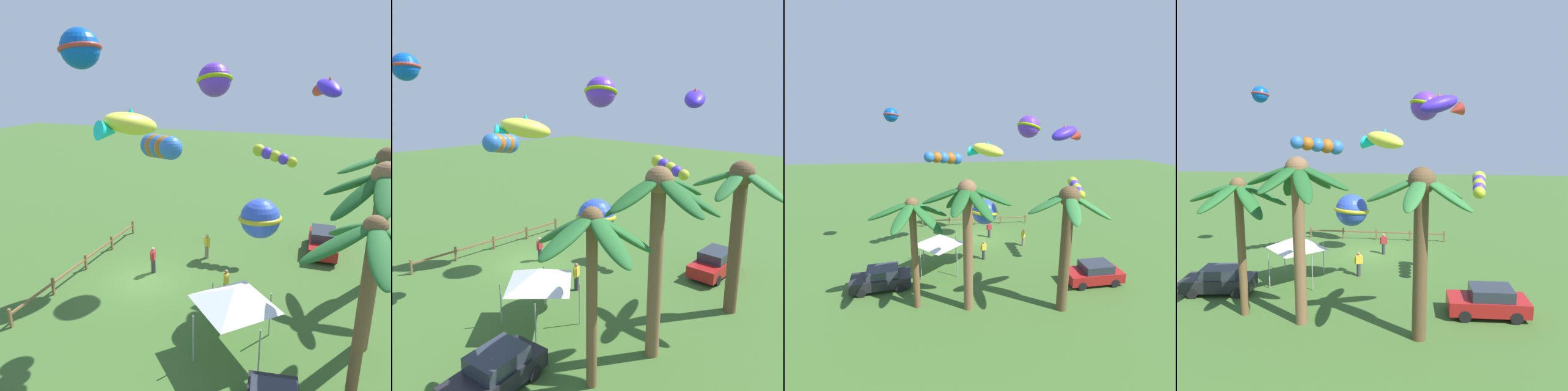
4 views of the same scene
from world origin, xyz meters
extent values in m
plane|color=#3D6028|center=(0.00, 0.00, 0.00)|extent=(120.00, 120.00, 0.00)
cylinder|color=brown|center=(2.03, 11.11, 3.72)|extent=(0.56, 0.56, 7.45)
ellipsoid|color=#1E5623|center=(3.28, 10.99, 7.11)|extent=(2.68, 0.99, 1.26)
ellipsoid|color=#1E5623|center=(2.45, 12.28, 7.09)|extent=(1.59, 2.71, 1.28)
ellipsoid|color=#1E5623|center=(1.48, 12.12, 6.89)|extent=(1.83, 2.52, 1.67)
ellipsoid|color=#1E5623|center=(0.82, 11.31, 7.06)|extent=(2.68, 1.16, 1.35)
ellipsoid|color=#1E5623|center=(1.53, 10.07, 6.92)|extent=(1.75, 2.56, 1.62)
ellipsoid|color=#1E5623|center=(2.58, 10.23, 6.74)|extent=(1.84, 2.33, 1.95)
sphere|color=brown|center=(2.03, 11.11, 7.45)|extent=(1.07, 1.07, 1.07)
cylinder|color=brown|center=(-3.55, 11.87, 3.52)|extent=(0.62, 0.62, 7.04)
ellipsoid|color=#2D7033|center=(-2.40, 11.86, 6.66)|extent=(2.44, 0.74, 1.35)
ellipsoid|color=#2D7033|center=(-3.28, 12.99, 6.67)|extent=(1.25, 2.54, 1.34)
ellipsoid|color=#2D7033|center=(-4.54, 12.36, 6.58)|extent=(2.44, 1.69, 1.51)
ellipsoid|color=#2D7033|center=(-4.44, 11.16, 6.64)|extent=(2.34, 2.05, 1.39)
ellipsoid|color=#2D7033|center=(-3.39, 10.72, 6.68)|extent=(1.03, 2.52, 1.31)
sphere|color=brown|center=(-3.55, 11.87, 7.04)|extent=(1.18, 1.18, 1.18)
cylinder|color=brown|center=(5.13, 10.60, 3.28)|extent=(0.40, 0.40, 6.56)
ellipsoid|color=#236028|center=(6.34, 10.67, 6.20)|extent=(2.57, 0.88, 1.20)
ellipsoid|color=#236028|center=(5.50, 11.72, 6.13)|extent=(1.47, 2.60, 1.33)
ellipsoid|color=#236028|center=(4.30, 11.28, 5.93)|extent=(2.25, 2.04, 1.70)
ellipsoid|color=#236028|center=(4.17, 9.99, 6.03)|extent=(2.43, 1.90, 1.53)
ellipsoid|color=#236028|center=(5.44, 9.54, 5.97)|extent=(1.36, 2.47, 1.64)
sphere|color=brown|center=(5.13, 10.60, 6.56)|extent=(0.76, 0.76, 0.76)
cube|color=brown|center=(-5.67, -3.80, 0.47)|extent=(0.12, 0.12, 0.95)
cube|color=brown|center=(-2.78, -3.80, 0.47)|extent=(0.12, 0.12, 0.95)
cube|color=brown|center=(0.10, -3.80, 0.47)|extent=(0.12, 0.12, 0.95)
cube|color=brown|center=(2.99, -3.80, 0.47)|extent=(0.12, 0.12, 0.95)
cube|color=brown|center=(5.88, -3.80, 0.47)|extent=(0.12, 0.12, 0.95)
cube|color=brown|center=(0.10, -3.80, 0.66)|extent=(11.64, 0.09, 0.11)
cube|color=#A51919|center=(-6.93, 9.28, 0.60)|extent=(3.97, 1.86, 0.70)
cube|color=#282D38|center=(-7.08, 9.27, 1.23)|extent=(2.09, 1.58, 0.56)
cylinder|color=black|center=(-5.75, 10.11, 0.30)|extent=(0.61, 0.20, 0.60)
cylinder|color=black|center=(-5.69, 8.55, 0.30)|extent=(0.61, 0.20, 0.60)
cylinder|color=black|center=(-8.17, 10.01, 0.30)|extent=(0.61, 0.20, 0.60)
cylinder|color=black|center=(-8.10, 8.45, 0.30)|extent=(0.61, 0.20, 0.60)
cube|color=black|center=(7.76, 8.25, 0.60)|extent=(4.11, 2.26, 0.70)
cube|color=#282D38|center=(7.61, 8.23, 1.23)|extent=(2.23, 1.78, 0.56)
cylinder|color=black|center=(8.84, 9.20, 0.30)|extent=(0.62, 0.27, 0.60)
cylinder|color=black|center=(9.07, 7.65, 0.30)|extent=(0.62, 0.27, 0.60)
cylinder|color=black|center=(6.45, 8.84, 0.30)|extent=(0.62, 0.27, 0.60)
cylinder|color=black|center=(6.68, 7.30, 0.30)|extent=(0.62, 0.27, 0.60)
cylinder|color=#38383D|center=(0.27, 4.76, 0.42)|extent=(0.26, 0.26, 0.84)
cube|color=yellow|center=(0.27, 4.76, 1.11)|extent=(0.44, 0.35, 0.54)
sphere|color=#A37556|center=(0.27, 4.76, 1.48)|extent=(0.21, 0.21, 0.21)
cylinder|color=yellow|center=(0.49, 4.84, 1.06)|extent=(0.09, 0.09, 0.52)
cylinder|color=yellow|center=(0.06, 4.68, 1.06)|extent=(0.09, 0.09, 0.52)
cylinder|color=gray|center=(-3.70, 2.47, 0.42)|extent=(0.26, 0.26, 0.84)
cube|color=yellow|center=(-3.70, 2.47, 1.11)|extent=(0.42, 0.44, 0.54)
sphere|color=tan|center=(-3.70, 2.47, 1.48)|extent=(0.21, 0.21, 0.21)
cylinder|color=yellow|center=(-3.85, 2.30, 1.06)|extent=(0.09, 0.09, 0.52)
cylinder|color=yellow|center=(-3.55, 2.65, 1.06)|extent=(0.09, 0.09, 0.52)
cylinder|color=#38383D|center=(-0.90, 0.11, 0.42)|extent=(0.26, 0.26, 0.84)
cube|color=#B72D33|center=(-0.90, 0.11, 1.11)|extent=(0.41, 0.29, 0.54)
sphere|color=#A37556|center=(-0.90, 0.11, 1.48)|extent=(0.21, 0.21, 0.21)
cylinder|color=#B72D33|center=(-0.67, 0.14, 1.06)|extent=(0.09, 0.09, 0.52)
cylinder|color=#B72D33|center=(-1.12, 0.07, 1.06)|extent=(0.09, 0.09, 0.52)
cylinder|color=#9E9EA3|center=(2.56, 4.74, 1.05)|extent=(0.06, 0.06, 2.10)
cylinder|color=#9E9EA3|center=(5.16, 4.74, 1.05)|extent=(0.06, 0.06, 2.10)
cylinder|color=#9E9EA3|center=(2.56, 7.34, 1.05)|extent=(0.06, 0.06, 2.10)
cylinder|color=#9E9EA3|center=(5.16, 7.34, 1.05)|extent=(0.06, 0.06, 2.10)
pyramid|color=white|center=(3.86, 6.04, 2.48)|extent=(2.86, 2.86, 0.75)
sphere|color=blue|center=(7.39, 2.21, 11.65)|extent=(1.12, 1.12, 1.12)
torus|color=#AE352D|center=(7.39, 2.21, 11.65)|extent=(1.64, 1.65, 0.33)
ellipsoid|color=yellow|center=(-0.86, -0.87, 8.55)|extent=(3.68, 2.98, 1.75)
cone|color=#12DBCE|center=(0.38, -1.55, 8.27)|extent=(1.52, 1.45, 1.19)
cone|color=#12DBCE|center=(-0.86, -0.87, 9.07)|extent=(0.86, 0.86, 0.65)
sphere|color=#6530CC|center=(-3.73, 2.80, 10.74)|extent=(1.82, 1.82, 1.82)
torus|color=#8AAD08|center=(-3.73, 2.80, 10.74)|extent=(2.73, 2.74, 0.83)
sphere|color=blue|center=(2.26, 1.83, 8.08)|extent=(1.02, 1.02, 1.02)
sphere|color=#AC5A17|center=(2.81, 2.28, 8.17)|extent=(0.98, 0.98, 0.98)
sphere|color=blue|center=(3.36, 2.73, 8.26)|extent=(0.94, 0.94, 0.94)
sphere|color=#AC5A17|center=(3.91, 3.19, 8.35)|extent=(0.90, 0.90, 0.90)
sphere|color=blue|center=(4.45, 3.64, 8.44)|extent=(0.86, 0.86, 0.86)
sphere|color=blue|center=(0.41, 6.35, 4.61)|extent=(1.86, 1.86, 1.86)
torus|color=gold|center=(0.41, 6.35, 4.61)|extent=(2.89, 2.88, 0.45)
sphere|color=#B1C628|center=(-6.94, 4.86, 6.43)|extent=(0.79, 0.79, 0.79)
sphere|color=#5034E4|center=(-6.87, 5.39, 6.29)|extent=(0.76, 0.76, 0.76)
sphere|color=#B1C628|center=(-6.80, 5.92, 6.15)|extent=(0.73, 0.73, 0.73)
sphere|color=#5034E4|center=(-6.73, 6.46, 6.01)|extent=(0.70, 0.70, 0.70)
sphere|color=#B1C628|center=(-6.65, 6.99, 5.87)|extent=(0.67, 0.67, 0.67)
ellipsoid|color=#4326DF|center=(-4.31, 8.76, 10.36)|extent=(2.42, 1.93, 1.29)
cone|color=#DA3D31|center=(-5.13, 8.33, 10.11)|extent=(1.02, 0.96, 0.81)
cone|color=#DA3D31|center=(-4.31, 8.76, 10.70)|extent=(0.56, 0.56, 0.42)
camera|label=1|loc=(16.97, 8.99, 10.90)|focal=34.88mm
camera|label=2|loc=(14.32, 19.40, 10.50)|focal=36.61mm
camera|label=3|loc=(3.13, 26.31, 10.85)|focal=26.12mm
camera|label=4|loc=(-3.39, 27.48, 8.91)|focal=34.65mm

